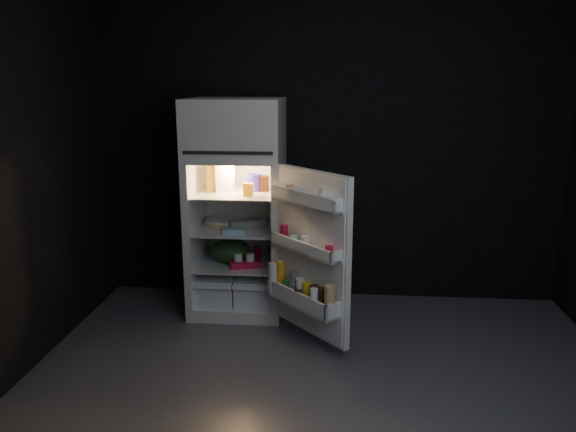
# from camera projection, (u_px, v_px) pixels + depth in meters

# --- Properties ---
(floor) EXTENTS (4.00, 3.40, 0.00)m
(floor) POSITION_uv_depth(u_px,v_px,m) (324.00, 393.00, 3.54)
(floor) COLOR #515156
(floor) RESTS_ON ground
(wall_back) EXTENTS (4.00, 0.00, 2.70)m
(wall_back) POSITION_uv_depth(u_px,v_px,m) (331.00, 147.00, 4.87)
(wall_back) COLOR black
(wall_back) RESTS_ON ground
(wall_front) EXTENTS (4.00, 0.00, 2.70)m
(wall_front) POSITION_uv_depth(u_px,v_px,m) (318.00, 289.00, 1.58)
(wall_front) COLOR black
(wall_front) RESTS_ON ground
(refrigerator) EXTENTS (0.76, 0.71, 1.78)m
(refrigerator) POSITION_uv_depth(u_px,v_px,m) (237.00, 199.00, 4.66)
(refrigerator) COLOR white
(refrigerator) RESTS_ON ground
(fridge_door) EXTENTS (0.63, 0.66, 1.22)m
(fridge_door) POSITION_uv_depth(u_px,v_px,m) (309.00, 257.00, 4.04)
(fridge_door) COLOR white
(fridge_door) RESTS_ON ground
(milk_jug) EXTENTS (0.19, 0.19, 0.24)m
(milk_jug) POSITION_uv_depth(u_px,v_px,m) (224.00, 177.00, 4.62)
(milk_jug) COLOR white
(milk_jug) RESTS_ON refrigerator
(mayo_jar) EXTENTS (0.16, 0.16, 0.14)m
(mayo_jar) POSITION_uv_depth(u_px,v_px,m) (254.00, 183.00, 4.63)
(mayo_jar) COLOR #1D1FA0
(mayo_jar) RESTS_ON refrigerator
(jam_jar) EXTENTS (0.10, 0.10, 0.13)m
(jam_jar) POSITION_uv_depth(u_px,v_px,m) (263.00, 183.00, 4.62)
(jam_jar) COLOR black
(jam_jar) RESTS_ON refrigerator
(amber_bottle) EXTENTS (0.09, 0.09, 0.22)m
(amber_bottle) POSITION_uv_depth(u_px,v_px,m) (211.00, 177.00, 4.64)
(amber_bottle) COLOR gold
(amber_bottle) RESTS_ON refrigerator
(small_carton) EXTENTS (0.08, 0.06, 0.10)m
(small_carton) POSITION_uv_depth(u_px,v_px,m) (248.00, 190.00, 4.44)
(small_carton) COLOR orange
(small_carton) RESTS_ON refrigerator
(egg_carton) EXTENTS (0.28, 0.20, 0.07)m
(egg_carton) POSITION_uv_depth(u_px,v_px,m) (246.00, 224.00, 4.63)
(egg_carton) COLOR gray
(egg_carton) RESTS_ON refrigerator
(pie) EXTENTS (0.34, 0.34, 0.04)m
(pie) POSITION_uv_depth(u_px,v_px,m) (224.00, 223.00, 4.75)
(pie) COLOR tan
(pie) RESTS_ON refrigerator
(flat_package) EXTENTS (0.18, 0.10, 0.04)m
(flat_package) POSITION_uv_depth(u_px,v_px,m) (234.00, 231.00, 4.48)
(flat_package) COLOR #7CAEC0
(flat_package) RESTS_ON refrigerator
(wrapped_pkg) EXTENTS (0.12, 0.10, 0.05)m
(wrapped_pkg) POSITION_uv_depth(u_px,v_px,m) (260.00, 220.00, 4.81)
(wrapped_pkg) COLOR beige
(wrapped_pkg) RESTS_ON refrigerator
(produce_bag) EXTENTS (0.39, 0.34, 0.20)m
(produce_bag) POSITION_uv_depth(u_px,v_px,m) (231.00, 250.00, 4.72)
(produce_bag) COLOR #193815
(produce_bag) RESTS_ON refrigerator
(yogurt_tray) EXTENTS (0.29, 0.21, 0.05)m
(yogurt_tray) POSITION_uv_depth(u_px,v_px,m) (245.00, 264.00, 4.61)
(yogurt_tray) COLOR #C1103A
(yogurt_tray) RESTS_ON refrigerator
(small_can_red) EXTENTS (0.08, 0.08, 0.09)m
(small_can_red) POSITION_uv_depth(u_px,v_px,m) (258.00, 251.00, 4.87)
(small_can_red) COLOR #C1103A
(small_can_red) RESTS_ON refrigerator
(small_can_silver) EXTENTS (0.08, 0.08, 0.09)m
(small_can_silver) POSITION_uv_depth(u_px,v_px,m) (271.00, 251.00, 4.89)
(small_can_silver) COLOR #B7B7BB
(small_can_silver) RESTS_ON refrigerator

